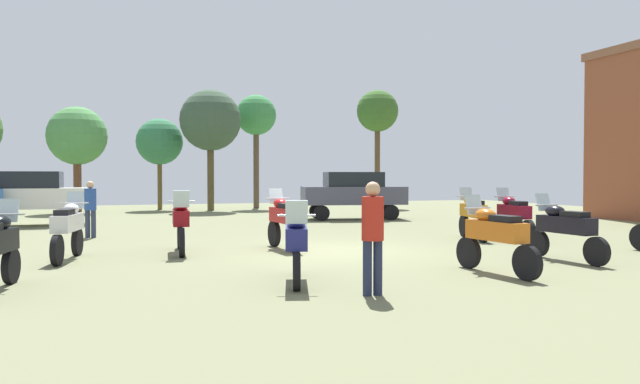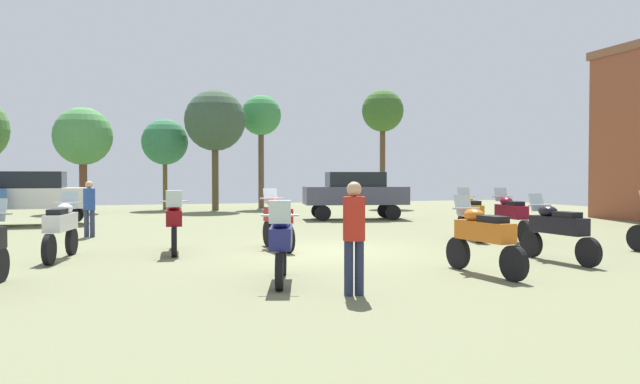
{
  "view_description": "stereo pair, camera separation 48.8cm",
  "coord_description": "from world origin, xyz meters",
  "px_view_note": "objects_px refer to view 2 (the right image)",
  "views": [
    {
      "loc": [
        -4.84,
        -13.76,
        1.84
      ],
      "look_at": [
        2.27,
        6.95,
        1.27
      ],
      "focal_mm": 33.59,
      "sensor_mm": 36.0,
      "label": 1
    },
    {
      "loc": [
        -4.38,
        -13.91,
        1.84
      ],
      "look_at": [
        2.27,
        6.95,
        1.27
      ],
      "focal_mm": 33.59,
      "sensor_mm": 36.0,
      "label": 2
    }
  ],
  "objects_px": {
    "motorcycle_4": "(470,214)",
    "motorcycle_5": "(281,241)",
    "tree_5": "(83,137)",
    "tree_7": "(215,121)",
    "motorcycle_3": "(511,215)",
    "person_2": "(89,205)",
    "tree_2": "(261,117)",
    "person_1": "(354,229)",
    "car_3": "(30,194)",
    "motorcycle_1": "(278,220)",
    "motorcycle_10": "(557,229)",
    "tree_6": "(383,113)",
    "motorcycle_2": "(174,222)",
    "motorcycle_11": "(61,226)",
    "tree_3": "(165,142)",
    "car_2": "(355,192)",
    "motorcycle_8": "(483,236)"
  },
  "relations": [
    {
      "from": "car_2",
      "to": "tree_5",
      "type": "relative_size",
      "value": 0.86
    },
    {
      "from": "motorcycle_11",
      "to": "tree_3",
      "type": "xyz_separation_m",
      "value": [
        3.28,
        19.6,
        2.95
      ]
    },
    {
      "from": "motorcycle_1",
      "to": "motorcycle_5",
      "type": "height_order",
      "value": "motorcycle_1"
    },
    {
      "from": "motorcycle_4",
      "to": "motorcycle_5",
      "type": "distance_m",
      "value": 8.5
    },
    {
      "from": "motorcycle_2",
      "to": "motorcycle_11",
      "type": "distance_m",
      "value": 2.48
    },
    {
      "from": "motorcycle_2",
      "to": "tree_2",
      "type": "xyz_separation_m",
      "value": [
        6.17,
        19.0,
        4.45
      ]
    },
    {
      "from": "motorcycle_1",
      "to": "motorcycle_3",
      "type": "xyz_separation_m",
      "value": [
        6.64,
        -0.19,
        -0.0
      ]
    },
    {
      "from": "motorcycle_5",
      "to": "tree_5",
      "type": "relative_size",
      "value": 0.39
    },
    {
      "from": "motorcycle_4",
      "to": "car_2",
      "type": "xyz_separation_m",
      "value": [
        -0.21,
        8.64,
        0.43
      ]
    },
    {
      "from": "motorcycle_10",
      "to": "tree_3",
      "type": "relative_size",
      "value": 0.45
    },
    {
      "from": "motorcycle_1",
      "to": "motorcycle_8",
      "type": "height_order",
      "value": "motorcycle_1"
    },
    {
      "from": "person_2",
      "to": "tree_7",
      "type": "height_order",
      "value": "tree_7"
    },
    {
      "from": "tree_5",
      "to": "tree_7",
      "type": "relative_size",
      "value": 0.83
    },
    {
      "from": "motorcycle_8",
      "to": "person_1",
      "type": "relative_size",
      "value": 1.27
    },
    {
      "from": "motorcycle_3",
      "to": "person_1",
      "type": "height_order",
      "value": "person_1"
    },
    {
      "from": "motorcycle_1",
      "to": "tree_7",
      "type": "relative_size",
      "value": 0.33
    },
    {
      "from": "motorcycle_11",
      "to": "motorcycle_10",
      "type": "bearing_deg",
      "value": -8.84
    },
    {
      "from": "motorcycle_5",
      "to": "person_1",
      "type": "height_order",
      "value": "person_1"
    },
    {
      "from": "motorcycle_5",
      "to": "motorcycle_10",
      "type": "height_order",
      "value": "motorcycle_5"
    },
    {
      "from": "motorcycle_10",
      "to": "car_3",
      "type": "xyz_separation_m",
      "value": [
        -12.2,
        13.88,
        0.46
      ]
    },
    {
      "from": "motorcycle_3",
      "to": "person_2",
      "type": "height_order",
      "value": "person_2"
    },
    {
      "from": "motorcycle_11",
      "to": "car_2",
      "type": "xyz_separation_m",
      "value": [
        10.53,
        9.49,
        0.44
      ]
    },
    {
      "from": "motorcycle_3",
      "to": "tree_6",
      "type": "relative_size",
      "value": 0.33
    },
    {
      "from": "motorcycle_5",
      "to": "person_2",
      "type": "bearing_deg",
      "value": -52.11
    },
    {
      "from": "motorcycle_1",
      "to": "car_2",
      "type": "xyz_separation_m",
      "value": [
        5.59,
        9.18,
        0.43
      ]
    },
    {
      "from": "tree_6",
      "to": "tree_7",
      "type": "relative_size",
      "value": 1.08
    },
    {
      "from": "tree_6",
      "to": "car_2",
      "type": "bearing_deg",
      "value": -120.1
    },
    {
      "from": "motorcycle_5",
      "to": "tree_7",
      "type": "height_order",
      "value": "tree_7"
    },
    {
      "from": "motorcycle_11",
      "to": "person_1",
      "type": "bearing_deg",
      "value": -39.59
    },
    {
      "from": "motorcycle_3",
      "to": "motorcycle_11",
      "type": "distance_m",
      "value": 11.57
    },
    {
      "from": "motorcycle_3",
      "to": "motorcycle_11",
      "type": "bearing_deg",
      "value": -169.47
    },
    {
      "from": "motorcycle_2",
      "to": "tree_5",
      "type": "bearing_deg",
      "value": -75.47
    },
    {
      "from": "tree_2",
      "to": "tree_5",
      "type": "xyz_separation_m",
      "value": [
        -9.41,
        -1.13,
        -1.38
      ]
    },
    {
      "from": "tree_6",
      "to": "tree_7",
      "type": "height_order",
      "value": "tree_6"
    },
    {
      "from": "tree_2",
      "to": "motorcycle_4",
      "type": "bearing_deg",
      "value": -83.47
    },
    {
      "from": "motorcycle_4",
      "to": "motorcycle_5",
      "type": "bearing_deg",
      "value": -129.26
    },
    {
      "from": "motorcycle_8",
      "to": "person_1",
      "type": "xyz_separation_m",
      "value": [
        -2.98,
        -1.1,
        0.3
      ]
    },
    {
      "from": "person_1",
      "to": "motorcycle_5",
      "type": "bearing_deg",
      "value": -57.91
    },
    {
      "from": "motorcycle_10",
      "to": "person_2",
      "type": "height_order",
      "value": "person_2"
    },
    {
      "from": "motorcycle_3",
      "to": "tree_7",
      "type": "xyz_separation_m",
      "value": [
        -5.78,
        17.82,
        4.02
      ]
    },
    {
      "from": "tree_7",
      "to": "motorcycle_1",
      "type": "bearing_deg",
      "value": -92.78
    },
    {
      "from": "motorcycle_10",
      "to": "tree_3",
      "type": "height_order",
      "value": "tree_3"
    },
    {
      "from": "car_3",
      "to": "tree_5",
      "type": "xyz_separation_m",
      "value": [
        1.29,
        8.02,
        2.64
      ]
    },
    {
      "from": "tree_3",
      "to": "tree_5",
      "type": "xyz_separation_m",
      "value": [
        -4.09,
        -1.28,
        0.13
      ]
    },
    {
      "from": "car_3",
      "to": "motorcycle_11",
      "type": "bearing_deg",
      "value": -167.14
    },
    {
      "from": "person_1",
      "to": "tree_6",
      "type": "bearing_deg",
      "value": -111.16
    },
    {
      "from": "motorcycle_5",
      "to": "tree_2",
      "type": "distance_m",
      "value": 24.52
    },
    {
      "from": "person_2",
      "to": "tree_3",
      "type": "bearing_deg",
      "value": 90.27
    },
    {
      "from": "motorcycle_4",
      "to": "tree_2",
      "type": "height_order",
      "value": "tree_2"
    },
    {
      "from": "car_3",
      "to": "tree_6",
      "type": "bearing_deg",
      "value": -64.19
    }
  ]
}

